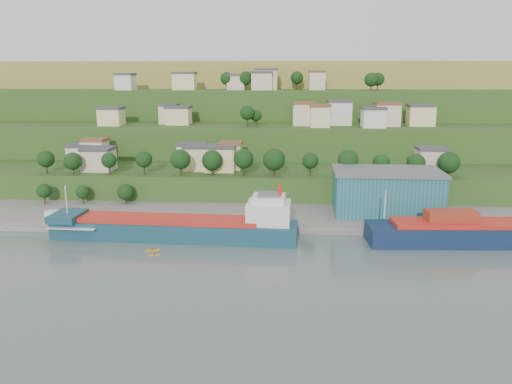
# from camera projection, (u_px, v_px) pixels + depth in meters

# --- Properties ---
(ground) EXTENTS (500.00, 500.00, 0.00)m
(ground) POSITION_uv_depth(u_px,v_px,m) (226.00, 252.00, 119.81)
(ground) COLOR #485852
(ground) RESTS_ON ground
(quay) EXTENTS (220.00, 26.00, 4.00)m
(quay) POSITION_uv_depth(u_px,v_px,m) (305.00, 221.00, 145.88)
(quay) COLOR slate
(quay) RESTS_ON ground
(pebble_beach) EXTENTS (40.00, 18.00, 2.40)m
(pebble_beach) POSITION_uv_depth(u_px,v_px,m) (46.00, 222.00, 144.32)
(pebble_beach) COLOR slate
(pebble_beach) RESTS_ON ground
(hillside) EXTENTS (360.00, 210.46, 96.00)m
(hillside) POSITION_uv_depth(u_px,v_px,m) (261.00, 150.00, 283.72)
(hillside) COLOR #284719
(hillside) RESTS_ON ground
(cargo_ship_near) EXTENTS (64.18, 13.25, 16.38)m
(cargo_ship_near) POSITION_uv_depth(u_px,v_px,m) (182.00, 229.00, 129.55)
(cargo_ship_near) COLOR #14404C
(cargo_ship_near) RESTS_ON ground
(cargo_ship_far) EXTENTS (62.45, 13.52, 16.84)m
(cargo_ship_far) POSITION_uv_depth(u_px,v_px,m) (501.00, 233.00, 125.42)
(cargo_ship_far) COLOR #0D203A
(cargo_ship_far) RESTS_ON ground
(warehouse) EXTENTS (31.58, 19.97, 12.80)m
(warehouse) POSITION_uv_depth(u_px,v_px,m) (386.00, 191.00, 145.53)
(warehouse) COLOR #205562
(warehouse) RESTS_ON quay
(caravan) EXTENTS (6.50, 3.95, 2.83)m
(caravan) POSITION_uv_depth(u_px,v_px,m) (56.00, 216.00, 141.27)
(caravan) COLOR silver
(caravan) RESTS_ON pebble_beach
(dinghy) EXTENTS (4.26, 2.68, 0.80)m
(dinghy) POSITION_uv_depth(u_px,v_px,m) (77.00, 222.00, 139.21)
(dinghy) COLOR silver
(dinghy) RESTS_ON pebble_beach
(kayak_orange) EXTENTS (3.61, 1.67, 0.90)m
(kayak_orange) POSITION_uv_depth(u_px,v_px,m) (152.00, 250.00, 120.66)
(kayak_orange) COLOR orange
(kayak_orange) RESTS_ON ground
(kayak_yellow) EXTENTS (2.96, 1.25, 0.73)m
(kayak_yellow) POSITION_uv_depth(u_px,v_px,m) (154.00, 255.00, 117.62)
(kayak_yellow) COLOR orange
(kayak_yellow) RESTS_ON ground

